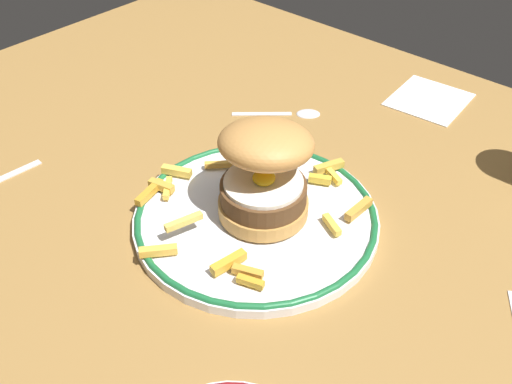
{
  "coord_description": "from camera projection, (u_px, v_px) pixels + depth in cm",
  "views": [
    {
      "loc": [
        35.57,
        -41.74,
        46.61
      ],
      "look_at": [
        1.73,
        -3.74,
        4.6
      ],
      "focal_mm": 40.73,
      "sensor_mm": 36.0,
      "label": 1
    }
  ],
  "objects": [
    {
      "name": "ground_plane",
      "position": [
        265.0,
        212.0,
        0.73
      ],
      "size": [
        125.71,
        95.03,
        4.0
      ],
      "primitive_type": "cube",
      "color": "olive"
    },
    {
      "name": "dinner_plate",
      "position": [
        256.0,
        217.0,
        0.68
      ],
      "size": [
        28.86,
        28.86,
        1.6
      ],
      "color": "silver",
      "rests_on": "ground_plane"
    },
    {
      "name": "spoon",
      "position": [
        298.0,
        112.0,
        0.87
      ],
      "size": [
        10.98,
        10.21,
        0.9
      ],
      "color": "silver",
      "rests_on": "ground_plane"
    },
    {
      "name": "fries_pile",
      "position": [
        239.0,
        206.0,
        0.68
      ],
      "size": [
        24.04,
        28.27,
        2.28
      ],
      "color": "gold",
      "rests_on": "dinner_plate"
    },
    {
      "name": "napkin",
      "position": [
        429.0,
        99.0,
        0.9
      ],
      "size": [
        11.55,
        12.51,
        0.4
      ],
      "primitive_type": "cube",
      "rotation": [
        0.0,
        0.0,
        0.08
      ],
      "color": "white",
      "rests_on": "ground_plane"
    },
    {
      "name": "burger",
      "position": [
        265.0,
        169.0,
        0.65
      ],
      "size": [
        14.74,
        14.99,
        11.99
      ],
      "color": "#BA8540",
      "rests_on": "dinner_plate"
    }
  ]
}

